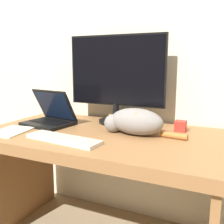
% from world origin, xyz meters
% --- Properties ---
extents(wall_back, '(6.40, 0.06, 2.60)m').
position_xyz_m(wall_back, '(0.00, 0.83, 1.30)').
color(wall_back, beige).
rests_on(wall_back, ground_plane).
extents(desk, '(1.37, 0.77, 0.72)m').
position_xyz_m(desk, '(0.00, 0.39, 0.57)').
color(desk, olive).
rests_on(desk, ground_plane).
extents(monitor, '(0.66, 0.23, 0.57)m').
position_xyz_m(monitor, '(-0.02, 0.65, 1.03)').
color(monitor, black).
rests_on(monitor, desk).
extents(laptop, '(0.33, 0.28, 0.22)m').
position_xyz_m(laptop, '(-0.39, 0.43, 0.77)').
color(laptop, black).
rests_on(laptop, desk).
extents(external_keyboard, '(0.43, 0.16, 0.02)m').
position_xyz_m(external_keyboard, '(-0.10, 0.16, 0.74)').
color(external_keyboard, beige).
rests_on(external_keyboard, desk).
extents(cat, '(0.47, 0.21, 0.15)m').
position_xyz_m(cat, '(0.19, 0.43, 0.80)').
color(cat, gray).
rests_on(cat, desk).
extents(paper_notepad, '(0.20, 0.26, 0.01)m').
position_xyz_m(paper_notepad, '(-0.48, 0.18, 0.73)').
color(paper_notepad, '#F4EFC6').
rests_on(paper_notepad, desk).
extents(small_toy, '(0.06, 0.06, 0.06)m').
position_xyz_m(small_toy, '(0.41, 0.60, 0.76)').
color(small_toy, red).
rests_on(small_toy, desk).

